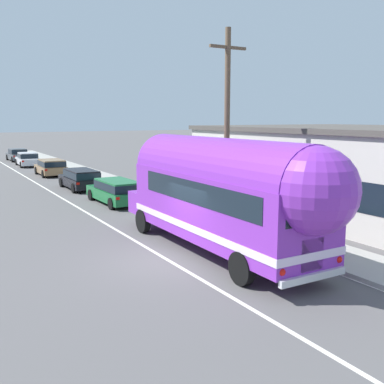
% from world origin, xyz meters
% --- Properties ---
extents(ground_plane, '(300.00, 300.00, 0.00)m').
position_xyz_m(ground_plane, '(0.00, 0.00, 0.00)').
color(ground_plane, '#565454').
extents(lane_markings, '(4.07, 80.00, 0.01)m').
position_xyz_m(lane_markings, '(1.82, 12.00, 0.00)').
color(lane_markings, silver).
rests_on(lane_markings, ground).
extents(sidewalk_slab, '(2.40, 90.00, 0.15)m').
position_xyz_m(sidewalk_slab, '(5.14, 10.00, 0.07)').
color(sidewalk_slab, '#9E9B93').
rests_on(sidewalk_slab, ground).
extents(roadside_building, '(12.25, 16.67, 4.34)m').
position_xyz_m(roadside_building, '(13.35, 2.82, 2.17)').
color(roadside_building, beige).
rests_on(roadside_building, ground).
extents(utility_pole, '(1.80, 0.24, 8.50)m').
position_xyz_m(utility_pole, '(4.38, 2.96, 4.42)').
color(utility_pole, brown).
rests_on(utility_pole, ground).
extents(painted_bus, '(2.65, 11.52, 4.12)m').
position_xyz_m(painted_bus, '(1.96, -0.50, 2.30)').
color(painted_bus, purple).
rests_on(painted_bus, ground).
extents(car_lead, '(1.99, 4.73, 1.37)m').
position_xyz_m(car_lead, '(2.20, 10.60, 0.79)').
color(car_lead, '#196633').
rests_on(car_lead, ground).
extents(car_second, '(1.90, 4.46, 1.37)m').
position_xyz_m(car_second, '(2.00, 16.75, 0.79)').
color(car_second, black).
rests_on(car_second, ground).
extents(car_third, '(2.04, 4.25, 1.37)m').
position_xyz_m(car_third, '(2.05, 25.29, 0.78)').
color(car_third, olive).
rests_on(car_third, ground).
extents(car_fourth, '(2.05, 4.62, 1.37)m').
position_xyz_m(car_fourth, '(1.84, 34.25, 0.74)').
color(car_fourth, silver).
rests_on(car_fourth, ground).
extents(car_fifth, '(2.03, 4.55, 1.37)m').
position_xyz_m(car_fifth, '(1.95, 40.70, 0.74)').
color(car_fifth, '#474C51').
rests_on(car_fifth, ground).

